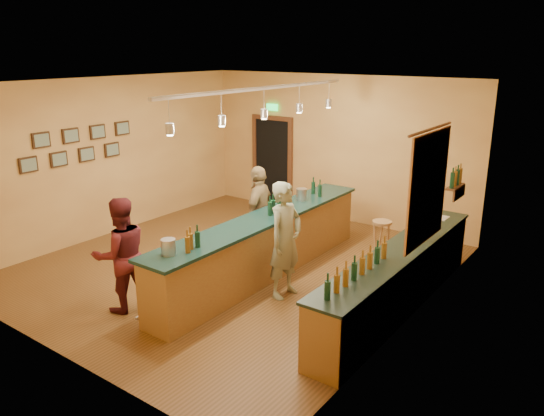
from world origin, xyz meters
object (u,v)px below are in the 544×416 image
Objects in this scene: back_counter at (397,279)px; bartender at (285,240)px; tasting_bar at (264,242)px; customer_b at (259,213)px; customer_a at (121,255)px; bar_stool at (382,229)px.

back_counter is 1.76m from bartender.
tasting_bar is 0.84m from customer_b.
customer_b is (0.40, 2.77, 0.01)m from customer_a.
tasting_bar is at bearing -175.52° from back_counter.
bartender reaches higher than customer_b.
bartender is 1.60m from customer_b.
customer_a is 0.99× the size of customer_b.
tasting_bar is 2.93× the size of customer_b.
bar_stool is (1.28, 1.86, -0.03)m from tasting_bar.
bar_stool is (-1.03, 1.68, 0.09)m from back_counter.
tasting_bar is at bearing 63.49° from bartender.
customer_a is (-1.65, -1.79, -0.05)m from bartender.
customer_a is at bearing -118.70° from bar_stool.
customer_b reaches higher than back_counter.
back_counter is 4.05m from customer_a.
back_counter is 1.98m from bar_stool.
bartender reaches higher than bar_stool.
tasting_bar is 7.03× the size of bar_stool.
customer_b is 2.25m from bar_stool.
bar_stool is at bearing 109.40° from customer_b.
back_counter is 2.64× the size of customer_a.
customer_b is at bearing 133.60° from tasting_bar.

